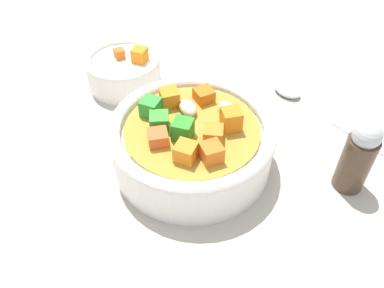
# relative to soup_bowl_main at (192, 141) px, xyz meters

# --- Properties ---
(ground_plane) EXTENTS (1.40, 1.40, 0.02)m
(ground_plane) POSITION_rel_soup_bowl_main_xyz_m (0.00, -0.00, -0.04)
(ground_plane) COLOR #BAB2A0
(soup_bowl_main) EXTENTS (0.16, 0.16, 0.07)m
(soup_bowl_main) POSITION_rel_soup_bowl_main_xyz_m (0.00, 0.00, 0.00)
(soup_bowl_main) COLOR white
(soup_bowl_main) RESTS_ON ground_plane
(spoon) EXTENTS (0.04, 0.22, 0.01)m
(spoon) POSITION_rel_soup_bowl_main_xyz_m (0.17, -0.03, -0.02)
(spoon) COLOR silver
(spoon) RESTS_ON ground_plane
(side_bowl_small) EXTENTS (0.09, 0.09, 0.05)m
(side_bowl_small) POSITION_rel_soup_bowl_main_xyz_m (-0.00, 0.16, -0.01)
(side_bowl_small) COLOR white
(side_bowl_small) RESTS_ON ground_plane
(pepper_shaker) EXTENTS (0.03, 0.03, 0.08)m
(pepper_shaker) POSITION_rel_soup_bowl_main_xyz_m (0.11, -0.10, 0.01)
(pepper_shaker) COLOR #4C3828
(pepper_shaker) RESTS_ON ground_plane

